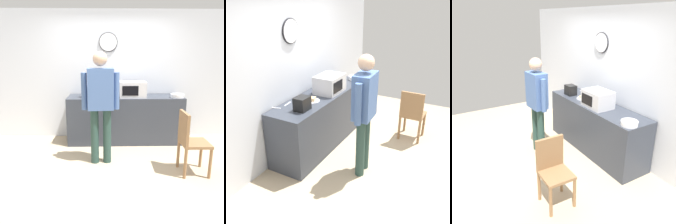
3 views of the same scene
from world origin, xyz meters
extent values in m
plane|color=tan|center=(0.00, 0.00, 0.00)|extent=(6.00, 6.00, 0.00)
cube|color=silver|center=(0.00, 1.60, 1.30)|extent=(5.40, 0.10, 2.60)
cylinder|color=white|center=(-0.06, 1.54, 1.97)|extent=(0.35, 0.03, 0.35)
cylinder|color=black|center=(-0.06, 1.54, 1.97)|extent=(0.37, 0.02, 0.37)
cube|color=#333842|center=(0.27, 1.22, 0.47)|extent=(2.25, 0.62, 0.93)
cube|color=silver|center=(0.40, 1.14, 1.08)|extent=(0.50, 0.38, 0.30)
cube|color=black|center=(0.34, 0.95, 1.08)|extent=(0.30, 0.01, 0.18)
cylinder|color=white|center=(-0.10, 1.18, 0.94)|extent=(0.25, 0.25, 0.01)
cube|color=tan|center=(-0.10, 1.18, 0.97)|extent=(0.14, 0.14, 0.05)
cylinder|color=white|center=(1.25, 1.06, 0.97)|extent=(0.25, 0.25, 0.07)
cube|color=black|center=(-0.45, 1.12, 1.03)|extent=(0.22, 0.18, 0.20)
cube|color=silver|center=(-0.37, 1.45, 0.93)|extent=(0.17, 0.04, 0.01)
cube|color=silver|center=(-0.59, 1.51, 0.93)|extent=(0.07, 0.17, 0.01)
cylinder|color=#26413B|center=(-0.10, 0.26, 0.45)|extent=(0.13, 0.13, 0.90)
cylinder|color=#26413B|center=(-0.30, 0.25, 0.45)|extent=(0.13, 0.13, 0.90)
cube|color=#47669E|center=(-0.20, 0.25, 1.22)|extent=(0.41, 0.26, 0.63)
cylinder|color=#47669E|center=(0.05, 0.27, 1.19)|extent=(0.09, 0.09, 0.57)
cylinder|color=#47669E|center=(-0.45, 0.24, 1.19)|extent=(0.09, 0.09, 0.57)
sphere|color=#D1A889|center=(-0.20, 0.25, 1.68)|extent=(0.22, 0.22, 0.22)
cylinder|color=olive|center=(1.37, -0.32, 0.23)|extent=(0.04, 0.04, 0.45)
cylinder|color=olive|center=(1.37, 0.04, 0.23)|extent=(0.04, 0.04, 0.45)
cylinder|color=olive|center=(1.01, -0.31, 0.23)|extent=(0.04, 0.04, 0.45)
cylinder|color=olive|center=(1.02, 0.04, 0.23)|extent=(0.04, 0.04, 0.45)
cube|color=olive|center=(1.19, -0.14, 0.47)|extent=(0.41, 0.41, 0.04)
cube|color=olive|center=(1.01, -0.13, 0.71)|extent=(0.05, 0.40, 0.45)
camera|label=1|loc=(-0.11, -3.37, 1.76)|focal=37.93mm
camera|label=2|loc=(-3.38, -1.05, 2.52)|focal=43.46mm
camera|label=3|loc=(3.50, -1.39, 2.42)|focal=38.22mm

